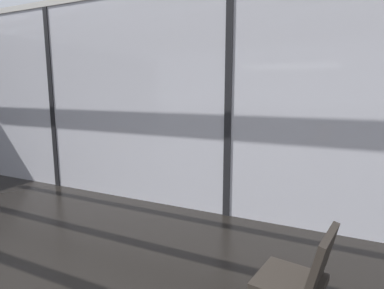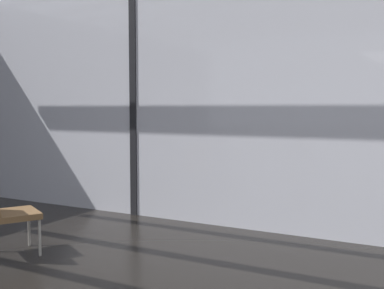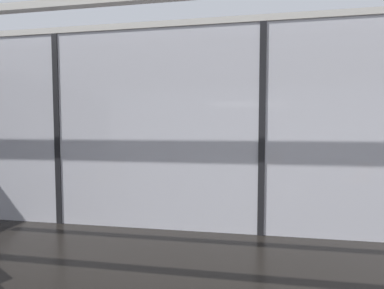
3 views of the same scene
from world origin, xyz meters
TOP-DOWN VIEW (x-y plane):
  - glass_curtain_wall at (0.00, 5.20)m, footprint 14.00×0.08m
  - window_mullion_0 at (-3.50, 5.20)m, footprint 0.10×0.12m
  - window_mullion_1 at (0.00, 5.20)m, footprint 0.10×0.12m
  - parked_airplane at (-1.60, 10.51)m, footprint 14.26×3.79m

SIDE VIEW (x-z plane):
  - glass_curtain_wall at x=0.00m, z-range 0.00..3.32m
  - window_mullion_0 at x=-3.50m, z-range 0.00..3.32m
  - window_mullion_1 at x=0.00m, z-range 0.00..3.32m
  - parked_airplane at x=-1.60m, z-range 0.00..3.79m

